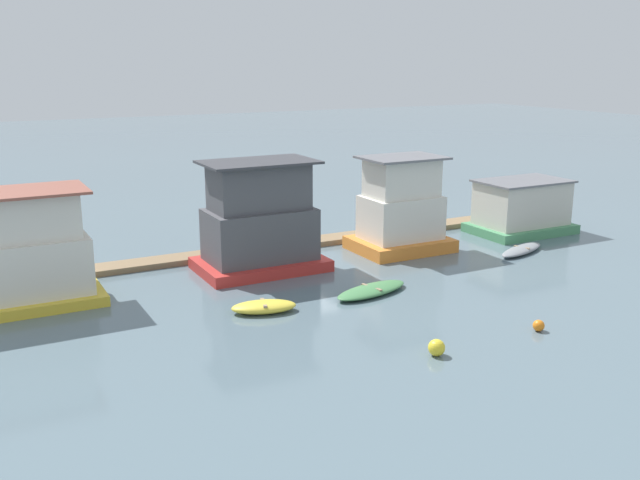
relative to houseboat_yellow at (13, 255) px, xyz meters
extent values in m
plane|color=slate|center=(14.46, 0.18, -2.26)|extent=(200.00, 200.00, 0.00)
cube|color=#846B4C|center=(14.46, 3.31, -2.11)|extent=(42.40, 1.55, 0.30)
cube|color=gold|center=(0.00, 0.00, -2.04)|extent=(7.09, 4.07, 0.46)
cube|color=silver|center=(0.00, 0.00, -0.57)|extent=(6.18, 3.16, 2.48)
cube|color=silver|center=(0.00, 0.00, 1.67)|extent=(5.57, 2.55, 1.98)
cube|color=brown|center=(0.00, 0.00, 2.72)|extent=(6.48, 3.46, 0.12)
cube|color=red|center=(11.51, 0.08, -1.98)|extent=(6.30, 4.16, 0.56)
cube|color=#4C4C51|center=(11.51, 0.08, -0.41)|extent=(5.28, 3.13, 2.58)
cube|color=#4C4C51|center=(11.51, 0.08, 2.03)|extent=(4.69, 2.55, 2.30)
cube|color=#38383D|center=(11.51, 0.08, 3.24)|extent=(5.58, 3.43, 0.12)
cube|color=orange|center=(19.93, -0.07, -1.92)|extent=(5.19, 3.94, 0.69)
cube|color=silver|center=(19.93, -0.07, -0.38)|extent=(4.11, 2.86, 2.38)
cube|color=silver|center=(19.93, -0.07, 1.84)|extent=(3.66, 2.41, 2.07)
cube|color=slate|center=(19.93, -0.07, 2.94)|extent=(4.41, 3.16, 0.12)
cube|color=#4C9360|center=(28.83, -0.08, -1.99)|extent=(6.01, 4.00, 0.54)
cube|color=beige|center=(28.83, -0.08, -0.42)|extent=(5.21, 3.20, 2.61)
cube|color=slate|center=(28.83, -0.08, 0.95)|extent=(5.51, 3.50, 0.12)
ellipsoid|color=yellow|center=(9.14, -5.81, -2.02)|extent=(3.00, 2.00, 0.50)
cube|color=#997F60|center=(9.14, -5.81, -1.84)|extent=(0.45, 1.09, 0.08)
ellipsoid|color=#47844C|center=(14.45, -5.89, -2.08)|extent=(4.28, 2.36, 0.37)
cube|color=#997F60|center=(14.45, -5.89, -1.95)|extent=(0.44, 1.22, 0.08)
ellipsoid|color=gray|center=(25.52, -3.75, -2.08)|extent=(4.04, 2.32, 0.37)
cube|color=#997F60|center=(25.52, -3.75, -1.95)|extent=(0.45, 0.92, 0.08)
sphere|color=orange|center=(17.88, -12.84, -2.03)|extent=(0.46, 0.46, 0.46)
sphere|color=yellow|center=(12.86, -12.90, -1.95)|extent=(0.62, 0.62, 0.62)
camera|label=1|loc=(-2.04, -32.12, 8.20)|focal=40.00mm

